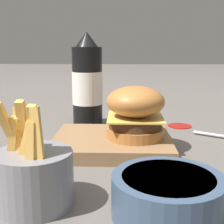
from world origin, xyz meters
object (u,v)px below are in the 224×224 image
object	(u,v)px
serving_board	(112,142)
ketchup_bottle	(87,84)
fries_basket	(34,175)
side_bowl	(167,194)
burger	(135,112)

from	to	relation	value
serving_board	ketchup_bottle	bearing A→B (deg)	-70.50
serving_board	fries_basket	size ratio (longest dim) A/B	1.68
ketchup_bottle	fries_basket	bearing A→B (deg)	87.18
side_bowl	ketchup_bottle	bearing A→B (deg)	-72.01
burger	ketchup_bottle	bearing A→B (deg)	-60.46
ketchup_bottle	side_bowl	size ratio (longest dim) A/B	1.75
serving_board	burger	world-z (taller)	burger
ketchup_bottle	fries_basket	size ratio (longest dim) A/B	1.72
burger	side_bowl	size ratio (longest dim) A/B	0.83
serving_board	burger	size ratio (longest dim) A/B	2.06
side_bowl	burger	bearing A→B (deg)	-83.04
fries_basket	side_bowl	world-z (taller)	fries_basket
burger	ketchup_bottle	world-z (taller)	ketchup_bottle
ketchup_bottle	side_bowl	xyz separation A→B (m)	(-0.15, 0.45, -0.08)
ketchup_bottle	fries_basket	world-z (taller)	ketchup_bottle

